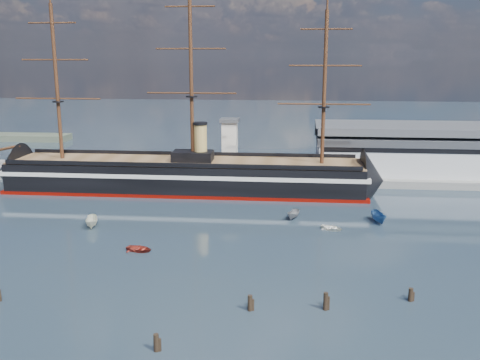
{
  "coord_description": "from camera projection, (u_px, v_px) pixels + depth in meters",
  "views": [
    {
      "loc": [
        19.89,
        -69.59,
        33.65
      ],
      "look_at": [
        9.55,
        35.0,
        9.0
      ],
      "focal_mm": 40.0,
      "sensor_mm": 36.0,
      "label": 1
    }
  ],
  "objects": [
    {
      "name": "warehouse",
      "position": [
        431.0,
        150.0,
        147.14
      ],
      "size": [
        63.0,
        21.0,
        11.6
      ],
      "color": "#B7BABC",
      "rests_on": "ground"
    },
    {
      "name": "quay",
      "position": [
        256.0,
        178.0,
        149.68
      ],
      "size": [
        180.0,
        18.0,
        2.0
      ],
      "primitive_type": "cube",
      "color": "slate",
      "rests_on": "ground"
    },
    {
      "name": "piling_near_mid",
      "position": [
        157.0,
        351.0,
        62.24
      ],
      "size": [
        0.64,
        0.64,
        2.87
      ],
      "primitive_type": "cylinder",
      "color": "black",
      "rests_on": "ground"
    },
    {
      "name": "piling_near_right",
      "position": [
        325.0,
        310.0,
        72.33
      ],
      "size": [
        0.64,
        0.64,
        3.21
      ],
      "primitive_type": "cylinder",
      "color": "black",
      "rests_on": "ground"
    },
    {
      "name": "motorboat_f",
      "position": [
        378.0,
        223.0,
        109.79
      ],
      "size": [
        7.35,
        3.89,
        2.79
      ],
      "primitive_type": "imported",
      "rotation": [
        0.0,
        0.0,
        0.2
      ],
      "color": "#2A5289",
      "rests_on": "ground"
    },
    {
      "name": "motorboat_a",
      "position": [
        92.0,
        227.0,
        106.86
      ],
      "size": [
        7.2,
        4.27,
        2.71
      ],
      "primitive_type": "imported",
      "rotation": [
        0.0,
        0.0,
        0.28
      ],
      "color": "#E9E9CB",
      "rests_on": "ground"
    },
    {
      "name": "warship",
      "position": [
        179.0,
        175.0,
        135.03
      ],
      "size": [
        112.9,
        16.51,
        53.94
      ],
      "rotation": [
        0.0,
        0.0,
        0.0
      ],
      "color": "black",
      "rests_on": "ground"
    },
    {
      "name": "motorboat_e",
      "position": [
        332.0,
        230.0,
        105.32
      ],
      "size": [
        2.26,
        2.95,
        1.28
      ],
      "primitive_type": "imported",
      "rotation": [
        0.0,
        0.0,
        1.09
      ],
      "color": "white",
      "rests_on": "ground"
    },
    {
      "name": "quay_tower",
      "position": [
        230.0,
        145.0,
        145.22
      ],
      "size": [
        5.0,
        5.0,
        15.0
      ],
      "color": "silver",
      "rests_on": "ground"
    },
    {
      "name": "piling_extra",
      "position": [
        250.0,
        311.0,
        72.1
      ],
      "size": [
        0.64,
        0.64,
        2.93
      ],
      "primitive_type": "cylinder",
      "color": "black",
      "rests_on": "ground"
    },
    {
      "name": "motorboat_c",
      "position": [
        293.0,
        219.0,
        112.32
      ],
      "size": [
        6.04,
        3.91,
        2.27
      ],
      "primitive_type": "imported",
      "rotation": [
        0.0,
        0.0,
        -0.35
      ],
      "color": "gray",
      "rests_on": "ground"
    },
    {
      "name": "piling_far_right",
      "position": [
        410.0,
        301.0,
        74.89
      ],
      "size": [
        0.64,
        0.64,
        2.64
      ],
      "primitive_type": "cylinder",
      "color": "black",
      "rests_on": "ground"
    },
    {
      "name": "ground",
      "position": [
        198.0,
        214.0,
        115.76
      ],
      "size": [
        600.0,
        600.0,
        0.0
      ],
      "primitive_type": "plane",
      "color": "#203040",
      "rests_on": "ground"
    },
    {
      "name": "motorboat_b",
      "position": [
        139.0,
        251.0,
        93.86
      ],
      "size": [
        1.93,
        3.2,
        1.4
      ],
      "primitive_type": "imported",
      "rotation": [
        0.0,
        0.0,
        1.31
      ],
      "color": "maroon",
      "rests_on": "ground"
    }
  ]
}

